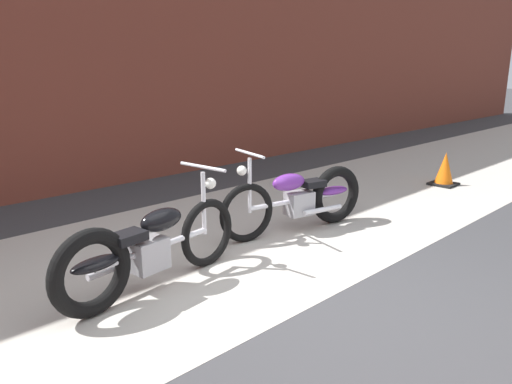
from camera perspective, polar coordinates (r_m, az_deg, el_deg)
name	(u,v)px	position (r m, az deg, el deg)	size (l,w,h in m)	color
ground_plane	(315,305)	(4.20, 6.94, -13.01)	(80.00, 80.00, 0.00)	#38383A
sidewalk_slab	(189,249)	(5.37, -7.79, -6.67)	(36.00, 3.50, 0.01)	#B2ADA3
motorcycle_black	(141,251)	(4.32, -13.30, -6.72)	(2.00, 0.58, 1.03)	black
motorcycle_purple	(305,198)	(5.87, 5.70, -0.67)	(1.98, 0.72, 1.03)	black
traffic_cone	(445,170)	(8.63, 21.21, 2.37)	(0.40, 0.40, 0.55)	orange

